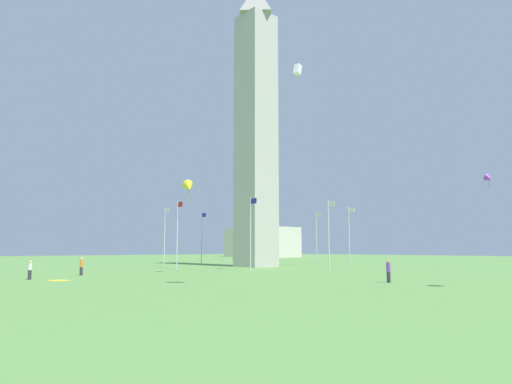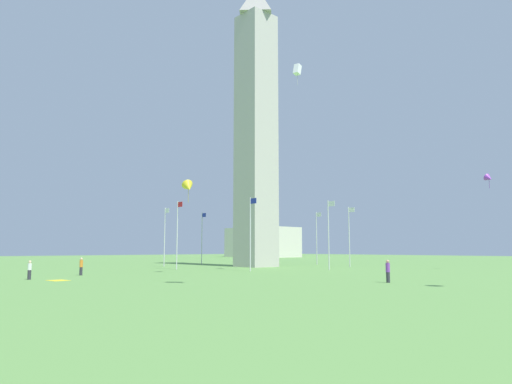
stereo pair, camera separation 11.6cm
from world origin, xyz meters
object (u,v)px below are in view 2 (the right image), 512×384
Objects in this scene: obelisk_monument at (256,121)px; flagpole_ne at (349,234)px; person_purple_shirt at (388,271)px; distant_building at (262,242)px; flagpole_w at (177,232)px; flagpole_s at (202,236)px; flagpole_sw at (165,234)px; person_orange_shirt at (81,267)px; kite_purple_delta at (489,178)px; kite_white_box at (297,70)px; flagpole_e at (317,236)px; kite_yellow_delta at (188,187)px; flagpole_se at (260,236)px; flagpole_n at (329,232)px; flagpole_nw at (251,231)px; picnic_blanket_near_first_person at (58,280)px; person_white_shirt at (30,270)px.

obelisk_monument reaches higher than flagpole_ne.
person_purple_shirt is 0.08× the size of distant_building.
flagpole_s is at bearing 135.00° from flagpole_w.
flagpole_sw is at bearing -67.50° from flagpole_s.
person_orange_shirt is (-4.86, -36.94, -3.84)m from flagpole_ne.
person_orange_shirt is at bearing -71.64° from flagpole_w.
kite_purple_delta is (37.22, 22.93, 6.48)m from flagpole_sw.
person_orange_shirt is at bearing -97.50° from flagpole_ne.
kite_white_box is at bearing -3.84° from person_purple_shirt.
flagpole_w reaches higher than person_orange_shirt.
flagpole_w is 88.12m from distant_building.
distant_building is at bearing 144.49° from flagpole_e.
kite_yellow_delta reaches higher than distant_building.
flagpole_se is at bearing 112.50° from flagpole_w.
person_orange_shirt is (14.15, -36.94, -3.84)m from flagpole_se.
person_purple_shirt is (39.88, -23.31, -3.83)m from flagpole_se.
flagpole_n and flagpole_nw have the same top height.
flagpole_sw reaches higher than picnic_blanket_near_first_person.
flagpole_ne is 10.29m from flagpole_e.
kite_purple_delta reaches higher than flagpole_s.
flagpole_s is at bearing 112.50° from flagpole_sw.
person_purple_shirt is at bearing -50.84° from person_orange_shirt.
flagpole_ne is 1.00× the size of flagpole_s.
person_orange_shirt is (18.09, -27.43, -3.84)m from flagpole_s.
flagpole_n is 1.00× the size of flagpole_sw.
kite_purple_delta is at bearing 12.13° from flagpole_ne.
flagpole_ne reaches higher than person_orange_shirt.
flagpole_n is at bearing -37.54° from distant_building.
flagpole_w is (0.06, -13.44, -16.88)m from obelisk_monument.
kite_white_box is 18.36m from kite_yellow_delta.
flagpole_nw is at bearing 6.50° from person_purple_shirt.
distant_building is at bearing 48.30° from person_orange_shirt.
flagpole_s is at bearing -51.23° from distant_building.
flagpole_n is at bearing -136.76° from kite_purple_delta.
obelisk_monument is 25.04× the size of person_orange_shirt.
flagpole_s is at bearing 141.38° from kite_yellow_delta.
person_white_shirt is at bearing -138.53° from person_orange_shirt.
kite_yellow_delta is at bearing -90.65° from flagpole_ne.
kite_yellow_delta is at bearing -24.63° from flagpole_sw.
flagpole_s reaches higher than person_purple_shirt.
flagpole_sw is 1.00× the size of flagpole_w.
flagpole_w is (-0.00, -26.89, 0.00)m from flagpole_e.
flagpole_nw reaches higher than picnic_blanket_near_first_person.
kite_purple_delta reaches higher than person_white_shirt.
picnic_blanket_near_first_person is at bearing -83.56° from kite_yellow_delta.
flagpole_s is at bearing 0.65° from person_purple_shirt.
flagpole_sw is (-9.51, -22.95, 0.00)m from flagpole_e.
picnic_blanket_near_first_person is (1.23, -22.24, -4.69)m from flagpole_nw.
person_white_shirt reaches higher than picnic_blanket_near_first_person.
flagpole_n is 32.20m from picnic_blanket_near_first_person.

